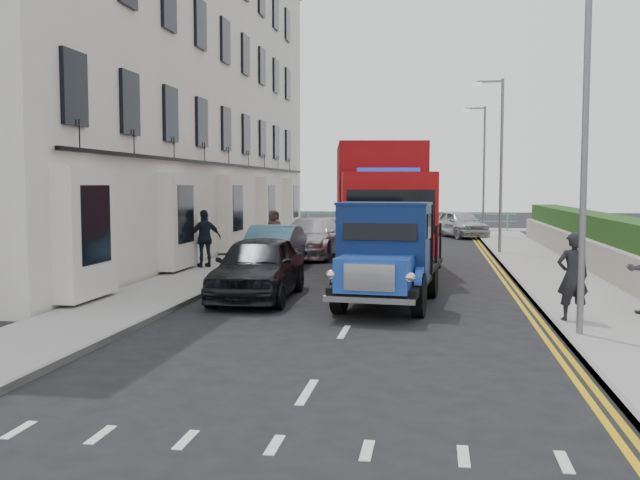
{
  "coord_description": "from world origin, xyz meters",
  "views": [
    {
      "loc": [
        1.67,
        -15.31,
        2.8
      ],
      "look_at": [
        -1.2,
        2.61,
        1.4
      ],
      "focal_mm": 40.0,
      "sensor_mm": 36.0,
      "label": 1
    }
  ],
  "objects": [
    {
      "name": "pedestrian_west_near",
      "position": [
        -5.72,
        7.02,
        1.06
      ],
      "size": [
        1.15,
        1.05,
        1.88
      ],
      "primitive_type": "imported",
      "rotation": [
        0.0,
        0.0,
        3.82
      ],
      "color": "black",
      "rests_on": "pavement_west"
    },
    {
      "name": "pavement_east",
      "position": [
        5.3,
        9.0,
        0.06
      ],
      "size": [
        2.6,
        38.0,
        0.12
      ],
      "primitive_type": "cube",
      "color": "gray",
      "rests_on": "ground"
    },
    {
      "name": "seafront_car_right",
      "position": [
        3.07,
        23.56,
        0.74
      ],
      "size": [
        3.28,
        4.65,
        1.47
      ],
      "primitive_type": "imported",
      "rotation": [
        0.0,
        0.0,
        0.4
      ],
      "color": "#B6B6BB",
      "rests_on": "ground"
    },
    {
      "name": "red_lorry",
      "position": [
        -0.12,
        8.32,
        2.21
      ],
      "size": [
        3.82,
        8.23,
        4.15
      ],
      "rotation": [
        0.0,
        0.0,
        0.15
      ],
      "color": "black",
      "rests_on": "ground"
    },
    {
      "name": "parked_car_front",
      "position": [
        -2.6,
        1.68,
        0.78
      ],
      "size": [
        1.97,
        4.64,
        1.57
      ],
      "primitive_type": "imported",
      "rotation": [
        0.0,
        0.0,
        0.03
      ],
      "color": "black",
      "rests_on": "ground"
    },
    {
      "name": "seafront_railing",
      "position": [
        0.0,
        28.2,
        0.58
      ],
      "size": [
        13.0,
        0.08,
        1.11
      ],
      "color": "#59B2A5",
      "rests_on": "ground"
    },
    {
      "name": "ground",
      "position": [
        0.0,
        0.0,
        0.0
      ],
      "size": [
        120.0,
        120.0,
        0.0
      ],
      "primitive_type": "plane",
      "color": "black",
      "rests_on": "ground"
    },
    {
      "name": "promenade",
      "position": [
        0.0,
        29.0,
        0.06
      ],
      "size": [
        30.0,
        2.5,
        0.12
      ],
      "primitive_type": "cube",
      "color": "gray",
      "rests_on": "ground"
    },
    {
      "name": "bedford_lorry",
      "position": [
        0.59,
        0.7,
        1.09
      ],
      "size": [
        2.43,
        5.18,
        2.38
      ],
      "rotation": [
        0.0,
        0.0,
        -0.1
      ],
      "color": "black",
      "rests_on": "ground"
    },
    {
      "name": "lamp_mid",
      "position": [
        4.18,
        14.0,
        4.0
      ],
      "size": [
        1.23,
        0.18,
        7.0
      ],
      "color": "slate",
      "rests_on": "ground"
    },
    {
      "name": "sea_plane",
      "position": [
        0.0,
        60.0,
        0.0
      ],
      "size": [
        120.0,
        120.0,
        0.0
      ],
      "primitive_type": "plane",
      "color": "slate",
      "rests_on": "ground"
    },
    {
      "name": "parked_car_rear",
      "position": [
        -3.07,
        12.0,
        0.75
      ],
      "size": [
        2.3,
        5.27,
        1.51
      ],
      "primitive_type": "imported",
      "rotation": [
        0.0,
        0.0,
        -0.04
      ],
      "color": "silver",
      "rests_on": "ground"
    },
    {
      "name": "lamp_near",
      "position": [
        4.18,
        -2.0,
        4.0
      ],
      "size": [
        1.23,
        0.18,
        7.0
      ],
      "color": "slate",
      "rests_on": "ground"
    },
    {
      "name": "seafront_car_left",
      "position": [
        -1.19,
        21.79,
        0.79
      ],
      "size": [
        4.26,
        6.21,
        1.58
      ],
      "primitive_type": "imported",
      "rotation": [
        0.0,
        0.0,
        3.46
      ],
      "color": "black",
      "rests_on": "ground"
    },
    {
      "name": "lamp_far",
      "position": [
        4.18,
        24.0,
        4.0
      ],
      "size": [
        1.23,
        0.18,
        7.0
      ],
      "color": "slate",
      "rests_on": "ground"
    },
    {
      "name": "pavement_west",
      "position": [
        -5.2,
        9.0,
        0.06
      ],
      "size": [
        2.4,
        38.0,
        0.12
      ],
      "primitive_type": "cube",
      "color": "gray",
      "rests_on": "ground"
    },
    {
      "name": "pedestrian_west_far",
      "position": [
        -4.97,
        13.93,
        0.93
      ],
      "size": [
        0.95,
        0.89,
        1.63
      ],
      "primitive_type": "imported",
      "rotation": [
        0.0,
        0.0,
        0.64
      ],
      "color": "#40342E",
      "rests_on": "pavement_west"
    },
    {
      "name": "pedestrian_east_near",
      "position": [
        4.4,
        -0.7,
        1.0
      ],
      "size": [
        0.71,
        0.54,
        1.76
      ],
      "primitive_type": "imported",
      "rotation": [
        0.0,
        0.0,
        3.34
      ],
      "color": "black",
      "rests_on": "pavement_east"
    },
    {
      "name": "garden_east",
      "position": [
        7.21,
        9.0,
        0.9
      ],
      "size": [
        1.45,
        28.0,
        1.75
      ],
      "color": "#B2AD9E",
      "rests_on": "ground"
    },
    {
      "name": "parked_car_mid",
      "position": [
        -3.6,
        7.67,
        0.73
      ],
      "size": [
        1.58,
        4.44,
        1.46
      ],
      "primitive_type": "imported",
      "rotation": [
        0.0,
        0.0,
        0.01
      ],
      "color": "#5294B1",
      "rests_on": "ground"
    },
    {
      "name": "terrace_west",
      "position": [
        -9.47,
        13.0,
        7.17
      ],
      "size": [
        6.31,
        30.2,
        14.25
      ],
      "color": "silver",
      "rests_on": "ground"
    }
  ]
}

